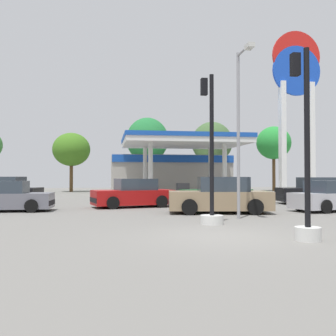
{
  "coord_description": "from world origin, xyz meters",
  "views": [
    {
      "loc": [
        -3.03,
        -9.89,
        1.6
      ],
      "look_at": [
        0.17,
        10.35,
        2.05
      ],
      "focal_mm": 41.05,
      "sensor_mm": 36.0,
      "label": 1
    }
  ],
  "objects": [
    {
      "name": "car_4",
      "position": [
        -1.7,
        10.11,
        0.67
      ],
      "size": [
        4.41,
        2.62,
        1.48
      ],
      "color": "black",
      "rests_on": "ground"
    },
    {
      "name": "corner_streetlamp",
      "position": [
        1.88,
        3.82,
        3.84
      ],
      "size": [
        0.24,
        1.48,
        6.31
      ],
      "color": "gray",
      "rests_on": "ground"
    },
    {
      "name": "tree_3",
      "position": [
        7.84,
        29.21,
        5.15
      ],
      "size": [
        4.27,
        4.27,
        7.33
      ],
      "color": "brown",
      "rests_on": "ground"
    },
    {
      "name": "car_1",
      "position": [
        -7.53,
        8.61,
        0.63
      ],
      "size": [
        3.94,
        1.88,
        1.39
      ],
      "color": "black",
      "rests_on": "ground"
    },
    {
      "name": "car_5",
      "position": [
        7.21,
        6.43,
        0.64
      ],
      "size": [
        4.21,
        2.53,
        1.41
      ],
      "color": "black",
      "rests_on": "ground"
    },
    {
      "name": "traffic_signal_2",
      "position": [
        1.87,
        -0.95,
        1.54
      ],
      "size": [
        0.64,
        0.68,
        4.83
      ],
      "color": "silver",
      "rests_on": "ground"
    },
    {
      "name": "car_2",
      "position": [
        -9.07,
        13.39,
        0.72
      ],
      "size": [
        4.67,
        2.61,
        1.58
      ],
      "color": "black",
      "rests_on": "ground"
    },
    {
      "name": "tree_2",
      "position": [
        1.19,
        30.95,
        5.52
      ],
      "size": [
        4.49,
        4.49,
        7.88
      ],
      "color": "brown",
      "rests_on": "ground"
    },
    {
      "name": "car_0",
      "position": [
        1.83,
        6.32,
        0.71
      ],
      "size": [
        4.63,
        2.5,
        1.58
      ],
      "color": "black",
      "rests_on": "ground"
    },
    {
      "name": "car_3",
      "position": [
        9.01,
        10.9,
        0.7
      ],
      "size": [
        4.51,
        2.41,
        1.54
      ],
      "color": "black",
      "rests_on": "ground"
    },
    {
      "name": "tree_1",
      "position": [
        -6.71,
        30.75,
        4.36
      ],
      "size": [
        3.83,
        3.83,
        6.09
      ],
      "color": "brown",
      "rests_on": "ground"
    },
    {
      "name": "tree_4",
      "position": [
        14.75,
        29.26,
        5.2
      ],
      "size": [
        3.69,
        3.69,
        7.0
      ],
      "color": "brown",
      "rests_on": "ground"
    },
    {
      "name": "station_pole_sign",
      "position": [
        11.34,
        17.59,
        8.12
      ],
      "size": [
        3.84,
        0.56,
        12.81
      ],
      "color": "white",
      "rests_on": "ground"
    },
    {
      "name": "gas_station",
      "position": [
        2.48,
        24.03,
        2.06
      ],
      "size": [
        10.3,
        14.06,
        4.54
      ],
      "color": "#ADA89E",
      "rests_on": "ground"
    },
    {
      "name": "traffic_signal_0",
      "position": [
        0.4,
        2.59,
        1.41
      ],
      "size": [
        0.77,
        0.77,
        5.03
      ],
      "color": "silver",
      "rests_on": "ground"
    },
    {
      "name": "car_6",
      "position": [
        3.16,
        11.42,
        0.64
      ],
      "size": [
        4.22,
        2.53,
        1.41
      ],
      "color": "black",
      "rests_on": "ground"
    },
    {
      "name": "ground_plane",
      "position": [
        0.0,
        0.0,
        0.0
      ],
      "size": [
        90.0,
        90.0,
        0.0
      ],
      "primitive_type": "plane",
      "color": "slate",
      "rests_on": "ground"
    }
  ]
}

